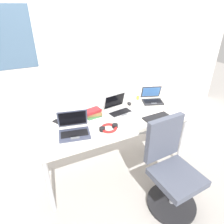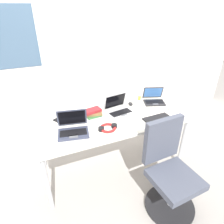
% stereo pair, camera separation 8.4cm
% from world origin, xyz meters
% --- Properties ---
extents(ground_plane, '(12.00, 12.00, 0.00)m').
position_xyz_m(ground_plane, '(0.00, 0.00, 0.00)').
color(ground_plane, gray).
extents(wall_back, '(6.00, 0.13, 2.60)m').
position_xyz_m(wall_back, '(-0.00, 1.10, 1.30)').
color(wall_back, silver).
rests_on(wall_back, ground_plane).
extents(desk, '(1.80, 0.80, 0.74)m').
position_xyz_m(desk, '(0.00, 0.00, 0.68)').
color(desk, silver).
rests_on(desk, ground_plane).
extents(desk_lamp, '(0.12, 0.18, 0.40)m').
position_xyz_m(desk_lamp, '(-0.80, 0.28, 0.94)').
color(desk_lamp, white).
rests_on(desk_lamp, desk).
extents(laptop_near_lamp, '(0.34, 0.31, 0.23)m').
position_xyz_m(laptop_near_lamp, '(0.13, 0.09, 0.79)').
color(laptop_near_lamp, '#B7BABC').
rests_on(laptop_near_lamp, desk).
extents(laptop_back_right, '(0.36, 0.33, 0.23)m').
position_xyz_m(laptop_back_right, '(-0.49, -0.11, 0.79)').
color(laptop_back_right, '#33384C').
rests_on(laptop_back_right, desk).
extents(laptop_far_corner, '(0.34, 0.32, 0.20)m').
position_xyz_m(laptop_far_corner, '(0.69, 0.17, 0.78)').
color(laptop_far_corner, '#232326').
rests_on(laptop_far_corner, desk).
extents(external_keyboard, '(0.33, 0.13, 0.02)m').
position_xyz_m(external_keyboard, '(0.47, -0.22, 0.75)').
color(external_keyboard, black).
rests_on(external_keyboard, desk).
extents(computer_mouse, '(0.07, 0.11, 0.03)m').
position_xyz_m(computer_mouse, '(0.36, 0.22, 0.76)').
color(computer_mouse, black).
rests_on(computer_mouse, desk).
extents(cell_phone, '(0.13, 0.15, 0.01)m').
position_xyz_m(cell_phone, '(-0.59, 0.17, 0.74)').
color(cell_phone, black).
rests_on(cell_phone, desk).
extents(headphones, '(0.21, 0.18, 0.04)m').
position_xyz_m(headphones, '(-0.13, -0.20, 0.76)').
color(headphones, red).
rests_on(headphones, desk).
extents(pill_bottle, '(0.04, 0.04, 0.08)m').
position_xyz_m(pill_bottle, '(0.55, 0.31, 0.78)').
color(pill_bottle, gold).
rests_on(pill_bottle, desk).
extents(book_stack, '(0.23, 0.16, 0.09)m').
position_xyz_m(book_stack, '(-0.19, 0.14, 0.78)').
color(book_stack, '#336638').
rests_on(book_stack, desk).
extents(coffee_mug, '(0.11, 0.08, 0.09)m').
position_xyz_m(coffee_mug, '(0.76, -0.16, 0.78)').
color(coffee_mug, white).
rests_on(coffee_mug, desk).
extents(office_chair, '(0.52, 0.55, 0.97)m').
position_xyz_m(office_chair, '(0.32, -0.74, 0.40)').
color(office_chair, black).
rests_on(office_chair, ground_plane).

